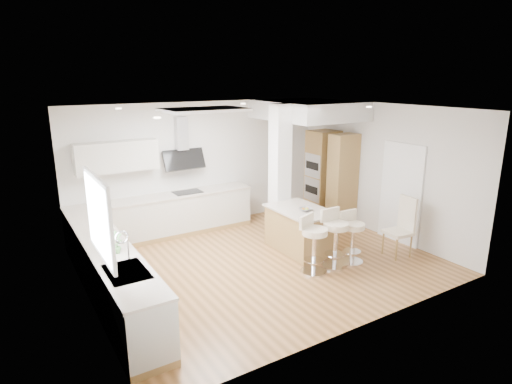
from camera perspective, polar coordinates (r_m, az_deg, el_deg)
ground at (r=8.03m, az=0.74°, el=-9.29°), size 6.00×6.00×0.00m
ceiling at (r=8.03m, az=0.74°, el=-9.29°), size 6.00×5.00×0.02m
wall_back at (r=9.71m, az=-7.20°, el=3.62°), size 6.00×0.04×2.80m
wall_left at (r=6.52m, az=-22.09°, el=-3.16°), size 0.04×5.00×2.80m
wall_right at (r=9.47m, az=16.28°, el=2.84°), size 0.04×5.00×2.80m
skylight at (r=7.48m, az=-6.93°, el=10.81°), size 4.10×2.10×0.06m
window_left at (r=5.60m, az=-20.28°, el=-2.77°), size 0.06×1.28×1.07m
doorway_right at (r=9.17m, az=18.75°, el=-0.34°), size 0.05×1.00×2.10m
counter_left at (r=7.11m, az=-19.27°, el=-9.51°), size 0.63×4.50×1.35m
counter_back at (r=9.29m, az=-11.46°, el=-1.57°), size 3.62×0.63×2.50m
pillar at (r=8.89m, az=3.19°, el=2.65°), size 0.35×0.35×2.80m
soffit at (r=9.70m, az=6.94°, el=10.78°), size 1.78×2.20×0.40m
oven_column at (r=10.17m, az=9.81°, el=2.03°), size 0.63×1.21×2.10m
peninsula at (r=8.48m, az=5.93°, el=-4.93°), size 0.91×1.37×0.90m
bar_stool_a at (r=7.49m, az=7.65°, el=-6.50°), size 0.60×0.60×1.03m
bar_stool_b at (r=7.78m, az=10.46°, el=-5.66°), size 0.48×0.48×1.05m
bar_stool_c at (r=8.02m, az=12.68°, el=-5.51°), size 0.45×0.45×0.97m
dining_chair at (r=8.58m, az=18.96°, el=-4.10°), size 0.49×0.49×1.15m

